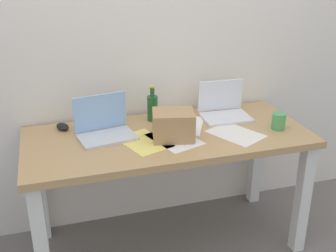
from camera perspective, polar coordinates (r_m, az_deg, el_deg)
ground_plane at (r=2.75m, az=0.00°, el=-15.48°), size 8.00×8.00×0.00m
back_wall at (r=2.58m, az=-2.70°, el=13.80°), size 5.20×0.08×2.60m
desk at (r=2.41m, az=0.00°, el=-3.48°), size 1.60×0.69×0.75m
laptop_left at (r=2.34m, az=-8.64°, el=-0.27°), size 0.33×0.26×0.23m
laptop_right at (r=2.61m, az=7.65°, el=2.21°), size 0.30×0.24×0.22m
beer_bottle at (r=2.53m, az=-2.14°, el=2.59°), size 0.06×0.06×0.22m
computer_mouse at (r=2.49m, az=-14.18°, el=-0.08°), size 0.09×0.12×0.03m
cardboard_box at (r=2.27m, az=0.73°, el=0.09°), size 0.26×0.22×0.16m
coffee_mug at (r=2.50m, az=14.86°, el=0.63°), size 0.08×0.08×0.09m
paper_sheet_front_right at (r=2.39m, az=9.22°, el=-1.07°), size 0.32×0.36×0.00m
paper_yellow_folder at (r=2.27m, az=-3.32°, el=-2.17°), size 0.30×0.35×0.00m
paper_sheet_near_back at (r=2.48m, az=2.23°, el=0.13°), size 0.32×0.36×0.00m
paper_sheet_center at (r=2.29m, az=0.87°, el=-1.81°), size 0.29×0.35×0.00m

